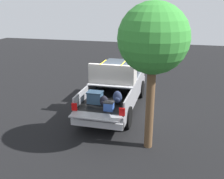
# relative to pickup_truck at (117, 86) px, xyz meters

# --- Properties ---
(ground_plane) EXTENTS (40.00, 40.00, 0.00)m
(ground_plane) POSITION_rel_pickup_truck_xyz_m (-0.36, -0.00, -0.96)
(ground_plane) COLOR black
(pickup_truck) EXTENTS (6.05, 2.06, 2.23)m
(pickup_truck) POSITION_rel_pickup_truck_xyz_m (0.00, 0.00, 0.00)
(pickup_truck) COLOR gray
(pickup_truck) RESTS_ON ground_plane
(tree_background) EXTENTS (2.13, 2.13, 4.68)m
(tree_background) POSITION_rel_pickup_truck_xyz_m (-3.27, -1.85, 2.61)
(tree_background) COLOR brown
(tree_background) RESTS_ON ground_plane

